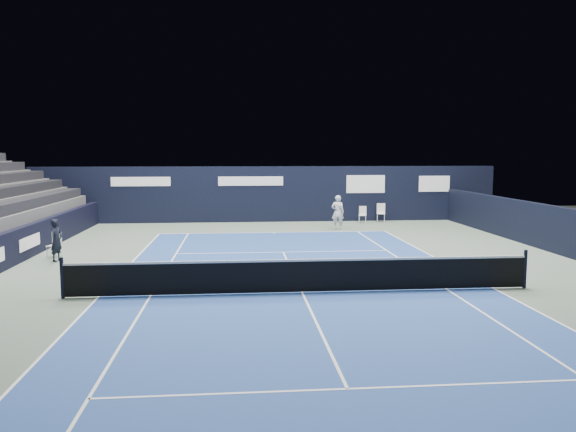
% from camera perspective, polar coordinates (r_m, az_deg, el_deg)
% --- Properties ---
extents(ground, '(48.00, 48.00, 0.00)m').
position_cam_1_polar(ground, '(17.55, 0.69, -6.22)').
color(ground, '#526256').
rests_on(ground, ground).
extents(court_surface, '(10.97, 23.77, 0.01)m').
position_cam_1_polar(court_surface, '(15.62, 1.45, -7.79)').
color(court_surface, navy).
rests_on(court_surface, ground).
extents(enclosure_wall_right, '(0.30, 22.00, 1.80)m').
position_cam_1_polar(enclosure_wall_right, '(24.53, 24.85, -1.07)').
color(enclosure_wall_right, black).
rests_on(enclosure_wall_right, ground).
extents(folding_chair_back_a, '(0.50, 0.52, 0.92)m').
position_cam_1_polar(folding_chair_back_a, '(31.37, 7.60, 0.44)').
color(folding_chair_back_a, silver).
rests_on(folding_chair_back_a, ground).
extents(folding_chair_back_b, '(0.55, 0.54, 1.04)m').
position_cam_1_polar(folding_chair_back_b, '(31.88, 9.42, 0.47)').
color(folding_chair_back_b, silver).
rests_on(folding_chair_back_b, ground).
extents(line_judge_chair, '(0.53, 0.52, 0.94)m').
position_cam_1_polar(line_judge_chair, '(22.49, -22.57, -2.54)').
color(line_judge_chair, silver).
rests_on(line_judge_chair, ground).
extents(line_judge, '(0.52, 0.64, 1.51)m').
position_cam_1_polar(line_judge, '(21.59, -22.45, -2.29)').
color(line_judge, black).
rests_on(line_judge, ground).
extents(court_markings, '(11.03, 23.83, 0.00)m').
position_cam_1_polar(court_markings, '(15.62, 1.45, -7.77)').
color(court_markings, white).
rests_on(court_markings, court_surface).
extents(tennis_net, '(12.90, 0.10, 1.10)m').
position_cam_1_polar(tennis_net, '(15.50, 1.45, -5.98)').
color(tennis_net, black).
rests_on(tennis_net, ground).
extents(back_sponsor_wall, '(26.00, 0.63, 3.10)m').
position_cam_1_polar(back_sponsor_wall, '(31.67, -1.99, 2.25)').
color(back_sponsor_wall, black).
rests_on(back_sponsor_wall, ground).
extents(side_barrier_left, '(0.33, 22.00, 1.20)m').
position_cam_1_polar(side_barrier_left, '(22.63, -25.16, -2.43)').
color(side_barrier_left, black).
rests_on(side_barrier_left, ground).
extents(tennis_player, '(0.70, 0.88, 1.74)m').
position_cam_1_polar(tennis_player, '(28.46, 5.07, 0.38)').
color(tennis_player, silver).
rests_on(tennis_player, ground).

